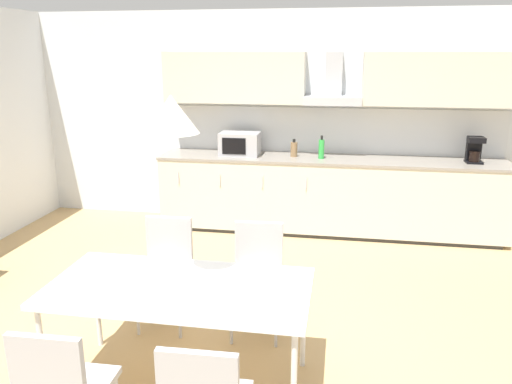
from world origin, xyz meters
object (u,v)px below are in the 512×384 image
at_px(bottle_brown, 294,149).
at_px(chair_far_right, 257,267).
at_px(microwave, 240,144).
at_px(pendant_lamp, 171,114).
at_px(dining_table, 179,291).
at_px(chair_far_left, 166,261).
at_px(bottle_green, 321,149).
at_px(coffee_maker, 474,150).

relative_size(bottle_brown, chair_far_right, 0.25).
bearing_deg(microwave, pendant_lamp, -85.42).
bearing_deg(pendant_lamp, bottle_brown, 82.71).
bearing_deg(microwave, chair_far_right, -75.42).
relative_size(bottle_brown, dining_table, 0.13).
bearing_deg(chair_far_left, dining_table, -64.62).
height_order(microwave, bottle_brown, microwave).
bearing_deg(bottle_brown, dining_table, -97.29).
relative_size(microwave, bottle_green, 1.74).
relative_size(coffee_maker, chair_far_right, 0.34).
bearing_deg(bottle_brown, microwave, -178.77).
distance_m(bottle_brown, chair_far_right, 2.46).
bearing_deg(chair_far_left, coffee_maker, 40.36).
height_order(bottle_green, pendant_lamp, pendant_lamp).
bearing_deg(bottle_green, coffee_maker, 2.37).
bearing_deg(chair_far_right, chair_far_left, 179.99).
bearing_deg(bottle_brown, bottle_green, -10.20).
relative_size(bottle_green, dining_table, 0.17).
height_order(coffee_maker, chair_far_right, coffee_maker).
bearing_deg(pendant_lamp, dining_table, 180.00).
relative_size(bottle_brown, chair_far_left, 0.25).
distance_m(coffee_maker, chair_far_left, 3.79).
distance_m(coffee_maker, bottle_brown, 2.07).
bearing_deg(chair_far_left, microwave, 87.15).
height_order(microwave, coffee_maker, coffee_maker).
distance_m(coffee_maker, pendant_lamp, 4.13).
relative_size(microwave, chair_far_left, 0.55).
height_order(microwave, bottle_green, microwave).
height_order(bottle_brown, chair_far_right, bottle_brown).
distance_m(bottle_brown, pendant_lamp, 3.33).
xyz_separation_m(coffee_maker, chair_far_right, (-2.11, -2.43, -0.54)).
xyz_separation_m(dining_table, chair_far_left, (-0.38, 0.79, -0.16)).
bearing_deg(bottle_brown, coffee_maker, 0.33).
bearing_deg(microwave, coffee_maker, 0.55).
height_order(bottle_green, chair_far_left, bottle_green).
distance_m(microwave, pendant_lamp, 3.29).
xyz_separation_m(bottle_brown, dining_table, (-0.41, -3.21, -0.33)).
xyz_separation_m(coffee_maker, bottle_green, (-1.74, -0.07, -0.03)).
distance_m(microwave, dining_table, 3.22).
relative_size(coffee_maker, dining_table, 0.18).
distance_m(bottle_green, dining_table, 3.25).
bearing_deg(dining_table, chair_far_right, 64.98).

